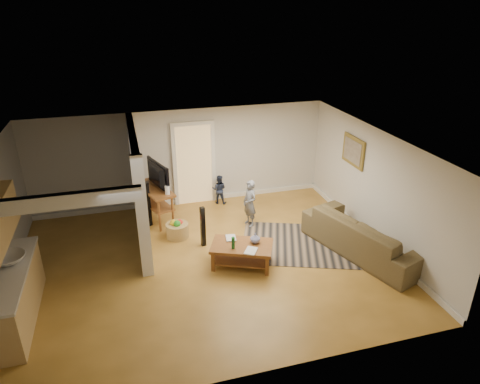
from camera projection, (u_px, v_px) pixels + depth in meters
name	position (u px, v px, depth m)	size (l,w,h in m)	color
ground	(207.00, 263.00, 8.80)	(7.50, 7.50, 0.00)	brown
room_shell	(147.00, 196.00, 8.31)	(7.54, 6.02, 2.52)	beige
area_rug	(300.00, 244.00, 9.48)	(2.52, 1.84, 0.01)	black
sofa	(362.00, 252.00, 9.18)	(2.76, 1.08, 0.81)	#4B4625
coffee_table	(243.00, 249.00, 8.59)	(1.40, 1.13, 0.72)	brown
tv_console	(155.00, 191.00, 10.21)	(0.92, 1.44, 1.17)	brown
speaker_left	(203.00, 227.00, 9.24)	(0.09, 0.09, 0.93)	black
speaker_right	(148.00, 204.00, 10.05)	(0.11, 0.11, 1.11)	black
toy_basket	(177.00, 230.00, 9.68)	(0.51, 0.51, 0.45)	olive
child	(250.00, 225.00, 10.29)	(0.42, 0.27, 1.14)	slate
toddler	(219.00, 203.00, 11.39)	(0.38, 0.30, 0.79)	#222B47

